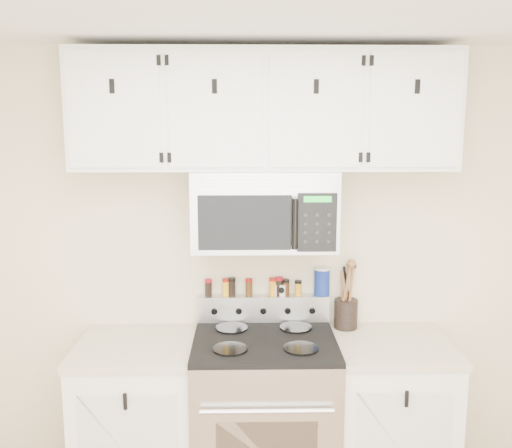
{
  "coord_description": "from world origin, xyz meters",
  "views": [
    {
      "loc": [
        -0.1,
        -1.46,
        2.09
      ],
      "look_at": [
        -0.05,
        1.45,
        1.57
      ],
      "focal_mm": 40.0,
      "sensor_mm": 36.0,
      "label": 1
    }
  ],
  "objects_px": {
    "range": "(264,418)",
    "salt_canister": "(322,281)",
    "microwave": "(264,209)",
    "utensil_crock": "(346,311)"
  },
  "relations": [
    {
      "from": "range",
      "to": "salt_canister",
      "type": "distance_m",
      "value": 0.82
    },
    {
      "from": "utensil_crock",
      "to": "salt_canister",
      "type": "bearing_deg",
      "value": 159.63
    },
    {
      "from": "range",
      "to": "utensil_crock",
      "type": "distance_m",
      "value": 0.75
    },
    {
      "from": "range",
      "to": "utensil_crock",
      "type": "bearing_deg",
      "value": 26.05
    },
    {
      "from": "microwave",
      "to": "salt_canister",
      "type": "relative_size",
      "value": 4.6
    },
    {
      "from": "microwave",
      "to": "utensil_crock",
      "type": "bearing_deg",
      "value": 12.53
    },
    {
      "from": "microwave",
      "to": "utensil_crock",
      "type": "distance_m",
      "value": 0.78
    },
    {
      "from": "range",
      "to": "utensil_crock",
      "type": "xyz_separation_m",
      "value": [
        0.47,
        0.23,
        0.53
      ]
    },
    {
      "from": "microwave",
      "to": "salt_canister",
      "type": "xyz_separation_m",
      "value": [
        0.34,
        0.16,
        -0.45
      ]
    },
    {
      "from": "range",
      "to": "utensil_crock",
      "type": "relative_size",
      "value": 2.81
    }
  ]
}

